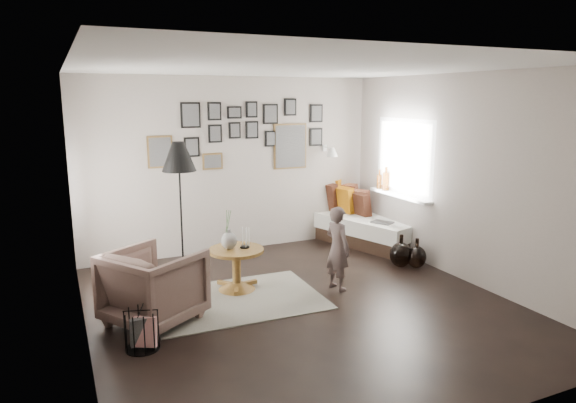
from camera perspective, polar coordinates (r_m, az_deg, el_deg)
name	(u,v)px	position (r m, az deg, el deg)	size (l,w,h in m)	color
ground	(302,306)	(5.88, 1.62, -11.51)	(4.80, 4.80, 0.00)	black
wall_back	(232,165)	(7.70, -6.26, 4.00)	(4.50, 4.50, 0.00)	#A1978D
wall_front	(465,253)	(3.57, 19.09, -5.39)	(4.50, 4.50, 0.00)	#A1978D
wall_left	(78,211)	(4.95, -22.35, -1.00)	(4.80, 4.80, 0.00)	#A1978D
wall_right	(464,178)	(6.79, 18.99, 2.43)	(4.80, 4.80, 0.00)	#A1978D
ceiling	(304,67)	(5.42, 1.78, 14.70)	(4.80, 4.80, 0.00)	white
door_left	(75,212)	(6.18, -22.55, -1.04)	(0.00, 2.14, 2.14)	white
window_right	(394,190)	(7.82, 11.67, 1.21)	(0.15, 1.32, 1.30)	white
gallery_wall	(250,135)	(7.73, -4.25, 7.37)	(2.74, 0.03, 1.08)	brown
wall_sconce	(332,152)	(8.07, 4.88, 5.53)	(0.18, 0.36, 0.16)	white
rug	(237,300)	(6.05, -5.74, -10.81)	(1.93, 1.35, 0.01)	beige
pedestal_table	(237,271)	(6.27, -5.73, -7.70)	(0.66, 0.66, 0.52)	brown
vase	(229,237)	(6.14, -6.58, -3.98)	(0.19, 0.19, 0.47)	black
candles	(245,238)	(6.19, -4.84, -4.07)	(0.11, 0.11, 0.25)	black
daybed	(359,222)	(8.38, 7.87, -2.29)	(1.42, 2.14, 0.97)	black
magazine_on_daybed	(382,222)	(7.83, 10.42, -2.29)	(0.22, 0.30, 0.02)	black
armchair	(154,286)	(5.52, -14.68, -9.10)	(0.83, 0.86, 0.78)	brown
armchair_cushion	(156,276)	(5.54, -14.51, -8.03)	(0.35, 0.35, 0.09)	silver
floor_lamp	(179,162)	(6.34, -12.03, 4.31)	(0.41, 0.41, 1.78)	black
magazine_basket	(142,330)	(5.07, -15.93, -13.57)	(0.38, 0.38, 0.38)	black
demijohn_large	(401,254)	(7.25, 12.41, -5.77)	(0.30, 0.30, 0.46)	black
demijohn_small	(416,257)	(7.27, 14.08, -5.97)	(0.27, 0.27, 0.42)	black
child	(338,248)	(6.23, 5.53, -5.19)	(0.38, 0.25, 1.03)	brown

